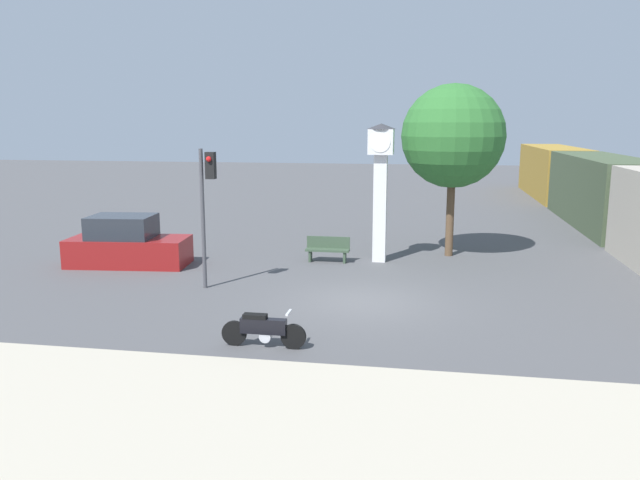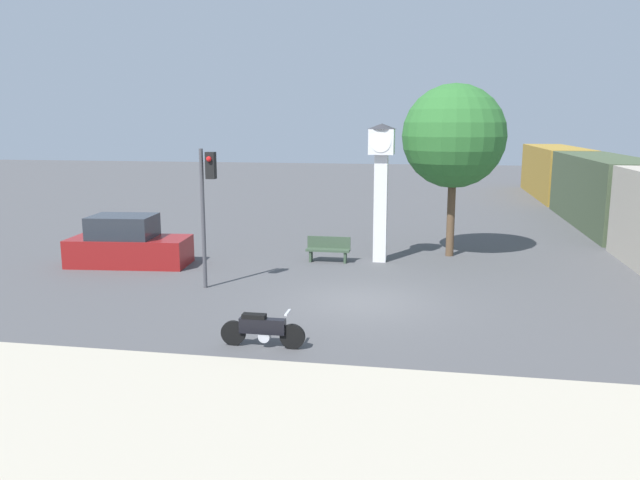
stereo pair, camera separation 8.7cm
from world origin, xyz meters
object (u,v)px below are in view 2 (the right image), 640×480
clock_tower (381,172)px  bench (328,249)px  street_tree (454,136)px  freight_train (603,191)px  traffic_light (207,193)px  motorcycle (262,329)px  parked_car (128,244)px

clock_tower → bench: size_ratio=3.13×
street_tree → bench: street_tree is taller
freight_train → traffic_light: traffic_light is taller
motorcycle → clock_tower: 10.04m
clock_tower → street_tree: (2.57, 1.43, 1.24)m
motorcycle → clock_tower: (1.90, 9.43, 2.87)m
traffic_light → street_tree: street_tree is taller
traffic_light → parked_car: size_ratio=0.98×
motorcycle → clock_tower: size_ratio=0.39×
freight_train → bench: size_ratio=23.06×
parked_car → street_tree: bearing=12.1°
traffic_light → freight_train: bearing=44.5°
bench → clock_tower: bearing=12.9°
freight_train → parked_car: freight_train is taller
freight_train → traffic_light: 21.13m
parked_car → freight_train: bearing=27.3°
traffic_light → parked_car: (-3.97, 2.52, -2.19)m
motorcycle → traffic_light: size_ratio=0.46×
street_tree → bench: bearing=-157.3°
traffic_light → parked_car: traffic_light is taller
freight_train → street_tree: bearing=-131.4°
clock_tower → parked_car: size_ratio=1.15×
traffic_light → parked_car: 5.19m
clock_tower → street_tree: 3.19m
motorcycle → bench: (0.05, 9.01, 0.07)m
parked_car → clock_tower: bearing=8.4°
freight_train → bench: (-12.03, -10.49, -1.21)m
freight_train → parked_car: bearing=-147.2°
bench → motorcycle: bearing=-90.3°
motorcycle → freight_train: (12.08, 19.49, 1.28)m
street_tree → bench: size_ratio=4.05×
motorcycle → parked_car: (-6.94, 7.24, 0.33)m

